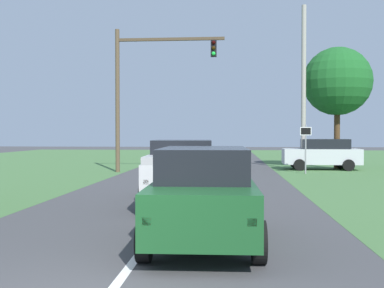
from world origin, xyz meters
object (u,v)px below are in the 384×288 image
pickup_truck_lead (183,171)px  utility_pole_right (304,88)px  red_suv_near (204,193)px  crossing_suv_far (322,154)px  traffic_light (143,80)px  keep_moving_sign (306,142)px  oak_tree_right (337,82)px

pickup_truck_lead → utility_pole_right: 15.71m
red_suv_near → crossing_suv_far: size_ratio=0.99×
traffic_light → keep_moving_sign: size_ratio=3.02×
utility_pole_right → traffic_light: bearing=-164.5°
pickup_truck_lead → red_suv_near: bearing=-79.8°
utility_pole_right → red_suv_near: bearing=-104.4°
keep_moving_sign → oak_tree_right: size_ratio=0.35×
red_suv_near → keep_moving_sign: bearing=74.3°
crossing_suv_far → utility_pole_right: 4.11m
pickup_truck_lead → oak_tree_right: oak_tree_right is taller
keep_moving_sign → oak_tree_right: 6.11m
keep_moving_sign → traffic_light: bearing=177.8°
red_suv_near → utility_pole_right: 20.24m
traffic_light → crossing_suv_far: 11.49m
keep_moving_sign → crossing_suv_far: (1.46, 3.04, -0.73)m
pickup_truck_lead → crossing_suv_far: bearing=63.8°
pickup_truck_lead → utility_pole_right: (5.87, 14.04, 3.90)m
traffic_light → crossing_suv_far: bearing=14.7°
keep_moving_sign → crossing_suv_far: bearing=64.4°
red_suv_near → crossing_suv_far: bearing=72.6°
red_suv_near → keep_moving_sign: 16.99m
traffic_light → oak_tree_right: size_ratio=1.06×
oak_tree_right → crossing_suv_far: (-1.12, -1.08, -4.43)m
pickup_truck_lead → keep_moving_sign: size_ratio=2.07×
utility_pole_right → pickup_truck_lead: bearing=-112.7°
oak_tree_right → utility_pole_right: bearing=-151.3°
pickup_truck_lead → crossing_suv_far: pickup_truck_lead is taller
keep_moving_sign → red_suv_near: bearing=-105.7°
pickup_truck_lead → utility_pole_right: bearing=67.3°
crossing_suv_far → utility_pole_right: size_ratio=0.46×
oak_tree_right → crossing_suv_far: oak_tree_right is taller
keep_moving_sign → pickup_truck_lead: bearing=-116.4°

